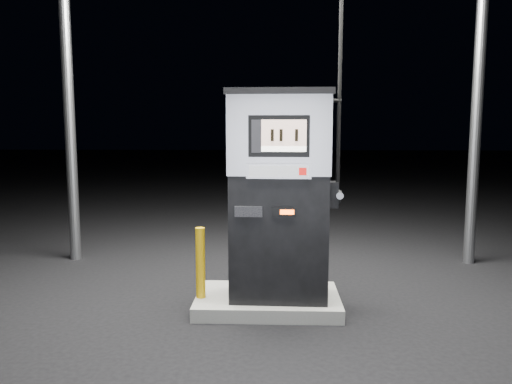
{
  "coord_description": "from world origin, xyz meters",
  "views": [
    {
      "loc": [
        0.07,
        -5.42,
        2.02
      ],
      "look_at": [
        -0.13,
        0.0,
        1.32
      ],
      "focal_mm": 35.0,
      "sensor_mm": 36.0,
      "label": 1
    }
  ],
  "objects": [
    {
      "name": "fuel_dispenser",
      "position": [
        0.12,
        -0.07,
        1.31
      ],
      "size": [
        1.25,
        0.7,
        4.7
      ],
      "rotation": [
        0.0,
        0.0,
        -0.02
      ],
      "color": "black",
      "rests_on": "pump_island"
    },
    {
      "name": "bollard_left",
      "position": [
        -0.74,
        -0.12,
        0.54
      ],
      "size": [
        0.13,
        0.13,
        0.79
      ],
      "primitive_type": "cylinder",
      "rotation": [
        0.0,
        0.0,
        0.33
      ],
      "color": "#D5A10B",
      "rests_on": "pump_island"
    },
    {
      "name": "pump_island",
      "position": [
        0.0,
        0.0,
        0.07
      ],
      "size": [
        1.6,
        1.0,
        0.15
      ],
      "primitive_type": "cube",
      "color": "slate",
      "rests_on": "ground"
    },
    {
      "name": "ground",
      "position": [
        0.0,
        0.0,
        0.0
      ],
      "size": [
        80.0,
        80.0,
        0.0
      ],
      "primitive_type": "plane",
      "color": "black",
      "rests_on": "ground"
    },
    {
      "name": "bollard_right",
      "position": [
        0.55,
        0.14,
        0.55
      ],
      "size": [
        0.14,
        0.14,
        0.81
      ],
      "primitive_type": "cylinder",
      "rotation": [
        0.0,
        0.0,
        -0.31
      ],
      "color": "#D5A10B",
      "rests_on": "pump_island"
    }
  ]
}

